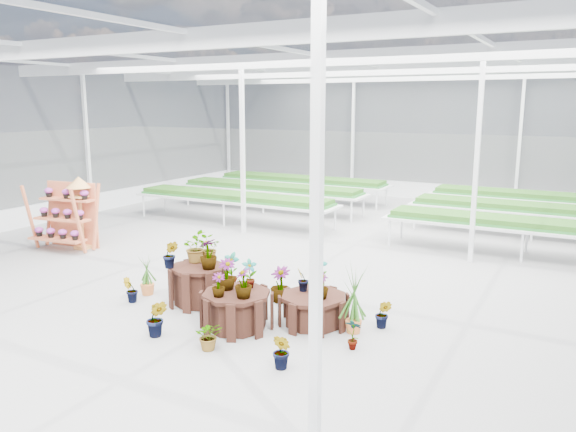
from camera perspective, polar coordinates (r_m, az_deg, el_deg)
The scene contains 10 objects.
ground_plane at distance 10.57m, azimuth -2.58°, elevation -7.78°, with size 24.00×24.00×0.00m, color gray.
greenhouse_shell at distance 10.07m, azimuth -2.70°, elevation 4.41°, with size 18.00×24.00×4.50m, color white, non-canonical shape.
steel_frame at distance 10.07m, azimuth -2.70°, elevation 4.41°, with size 18.00×24.00×4.50m, color silver, non-canonical shape.
nursery_benches at distance 16.86m, azimuth 10.09°, elevation 0.74°, with size 16.00×7.00×0.84m, color silver, non-canonical shape.
plinth_tall at distance 10.03m, azimuth -9.09°, elevation -6.91°, with size 1.01×1.01×0.69m, color black.
plinth_mid at distance 8.93m, azimuth -5.24°, elevation -9.50°, with size 1.11×1.11×0.59m, color black.
plinth_low at distance 9.05m, azimuth 2.62°, elevation -9.49°, with size 1.09×1.09×0.49m, color black.
shelf_rack at distance 14.47m, azimuth -21.87°, elevation -0.09°, with size 1.52×0.80×1.61m, color #CA653F, non-canonical shape.
bird_table at distance 14.38m, azimuth -20.31°, elevation 0.30°, with size 0.42×0.42×1.77m, color #D6964F, non-canonical shape.
nursery_plants at distance 9.43m, azimuth -4.43°, elevation -6.67°, with size 4.69×2.88×1.23m.
Camera 1 is at (5.17, -8.56, 3.45)m, focal length 35.00 mm.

